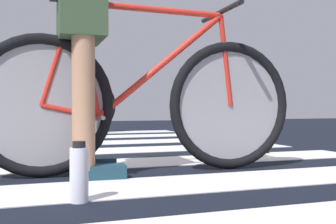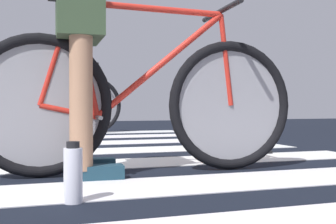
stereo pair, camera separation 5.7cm
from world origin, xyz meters
name	(u,v)px [view 1 (the left image)]	position (x,y,z in m)	size (l,w,h in m)	color
bicycle_1_of_4	(141,100)	(1.08, -0.66, 0.41)	(1.74, 0.52, 0.93)	black
cyclist_1_of_4	(81,53)	(0.77, -0.65, 0.65)	(0.33, 0.42, 0.97)	#A87A5B
bicycle_3_of_4	(50,103)	(0.87, 2.65, 0.41)	(1.71, 0.56, 0.93)	black
cyclist_3_of_4	(24,80)	(0.56, 2.59, 0.69)	(0.38, 0.45, 1.03)	beige
water_bottle	(79,173)	(0.67, -1.25, 0.13)	(0.07, 0.07, 0.23)	white
traffic_cone	(226,118)	(1.99, 0.14, 0.28)	(0.48, 0.48, 0.55)	black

